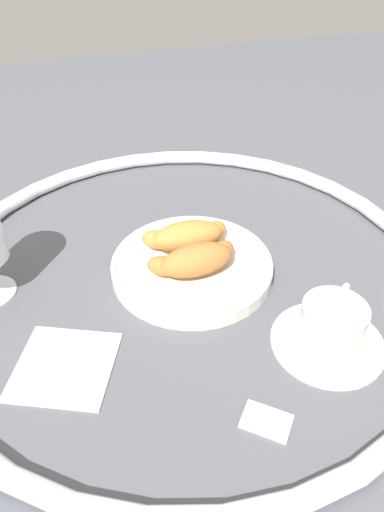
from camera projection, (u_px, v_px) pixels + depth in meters
name	position (u px, v px, depth m)	size (l,w,h in m)	color
ground_plane	(184.00, 274.00, 0.68)	(2.20, 2.20, 0.00)	#4C4F56
table_chrome_rim	(184.00, 268.00, 0.67)	(0.70, 0.70, 0.02)	silver
pastry_plate	(192.00, 266.00, 0.67)	(0.23, 0.23, 0.02)	silver
croissant_large	(196.00, 260.00, 0.64)	(0.14, 0.07, 0.04)	#AD6B33
croissant_small	(187.00, 236.00, 0.68)	(0.14, 0.07, 0.04)	#BC7A38
coffee_cup_near	(331.00, 328.00, 0.56)	(0.14, 0.14, 0.06)	silver
sugar_packet	(267.00, 420.00, 0.49)	(0.05, 0.03, 0.01)	white
folded_napkin	(65.00, 365.00, 0.55)	(0.11, 0.11, 0.01)	silver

